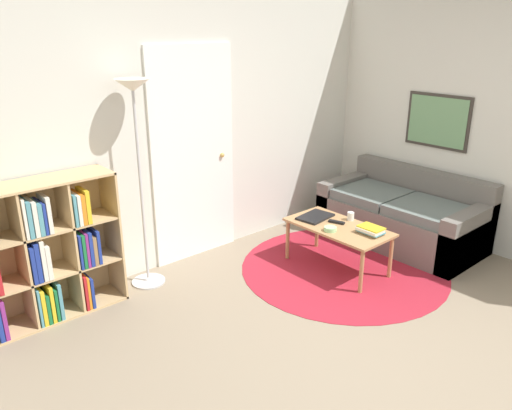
{
  "coord_description": "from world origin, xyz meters",
  "views": [
    {
      "loc": [
        -2.52,
        -1.46,
        2.2
      ],
      "look_at": [
        -0.08,
        1.32,
        0.85
      ],
      "focal_mm": 35.0,
      "sensor_mm": 36.0,
      "label": 1
    }
  ],
  "objects_px": {
    "bowl": "(330,229)",
    "cup": "(351,216)",
    "floor_lamp": "(135,123)",
    "laptop": "(315,217)",
    "bookshelf": "(39,255)",
    "coffee_table": "(338,230)",
    "couch": "(404,216)"
  },
  "relations": [
    {
      "from": "floor_lamp",
      "to": "couch",
      "type": "distance_m",
      "value": 2.96
    },
    {
      "from": "floor_lamp",
      "to": "coffee_table",
      "type": "relative_size",
      "value": 1.84
    },
    {
      "from": "couch",
      "to": "laptop",
      "type": "height_order",
      "value": "couch"
    },
    {
      "from": "coffee_table",
      "to": "laptop",
      "type": "bearing_deg",
      "value": 91.53
    },
    {
      "from": "bowl",
      "to": "coffee_table",
      "type": "bearing_deg",
      "value": 10.73
    },
    {
      "from": "bookshelf",
      "to": "floor_lamp",
      "type": "distance_m",
      "value": 1.27
    },
    {
      "from": "bowl",
      "to": "cup",
      "type": "relative_size",
      "value": 1.45
    },
    {
      "from": "floor_lamp",
      "to": "laptop",
      "type": "xyz_separation_m",
      "value": [
        1.49,
        -0.65,
        -1.01
      ]
    },
    {
      "from": "laptop",
      "to": "cup",
      "type": "xyz_separation_m",
      "value": [
        0.21,
        -0.26,
        0.03
      ]
    },
    {
      "from": "bookshelf",
      "to": "bowl",
      "type": "distance_m",
      "value": 2.44
    },
    {
      "from": "coffee_table",
      "to": "bookshelf",
      "type": "bearing_deg",
      "value": 158.16
    },
    {
      "from": "bookshelf",
      "to": "couch",
      "type": "distance_m",
      "value": 3.58
    },
    {
      "from": "couch",
      "to": "laptop",
      "type": "distance_m",
      "value": 1.11
    },
    {
      "from": "laptop",
      "to": "cup",
      "type": "distance_m",
      "value": 0.34
    },
    {
      "from": "bookshelf",
      "to": "laptop",
      "type": "height_order",
      "value": "bookshelf"
    },
    {
      "from": "floor_lamp",
      "to": "cup",
      "type": "height_order",
      "value": "floor_lamp"
    },
    {
      "from": "bookshelf",
      "to": "bowl",
      "type": "height_order",
      "value": "bookshelf"
    },
    {
      "from": "bookshelf",
      "to": "cup",
      "type": "height_order",
      "value": "bookshelf"
    },
    {
      "from": "floor_lamp",
      "to": "couch",
      "type": "xyz_separation_m",
      "value": [
        2.54,
        -0.97,
        -1.18
      ]
    },
    {
      "from": "cup",
      "to": "bookshelf",
      "type": "bearing_deg",
      "value": 160.11
    },
    {
      "from": "couch",
      "to": "bowl",
      "type": "xyz_separation_m",
      "value": [
        -1.19,
        0.01,
        0.18
      ]
    },
    {
      "from": "floor_lamp",
      "to": "laptop",
      "type": "bearing_deg",
      "value": -23.44
    },
    {
      "from": "coffee_table",
      "to": "cup",
      "type": "distance_m",
      "value": 0.22
    },
    {
      "from": "bookshelf",
      "to": "cup",
      "type": "bearing_deg",
      "value": -19.89
    },
    {
      "from": "laptop",
      "to": "bowl",
      "type": "relative_size",
      "value": 3.21
    },
    {
      "from": "couch",
      "to": "laptop",
      "type": "relative_size",
      "value": 4.43
    },
    {
      "from": "bookshelf",
      "to": "floor_lamp",
      "type": "height_order",
      "value": "floor_lamp"
    },
    {
      "from": "laptop",
      "to": "bowl",
      "type": "height_order",
      "value": "bowl"
    },
    {
      "from": "bookshelf",
      "to": "coffee_table",
      "type": "height_order",
      "value": "bookshelf"
    },
    {
      "from": "floor_lamp",
      "to": "bowl",
      "type": "relative_size",
      "value": 15.58
    },
    {
      "from": "bowl",
      "to": "cup",
      "type": "height_order",
      "value": "cup"
    },
    {
      "from": "couch",
      "to": "cup",
      "type": "distance_m",
      "value": 0.87
    }
  ]
}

